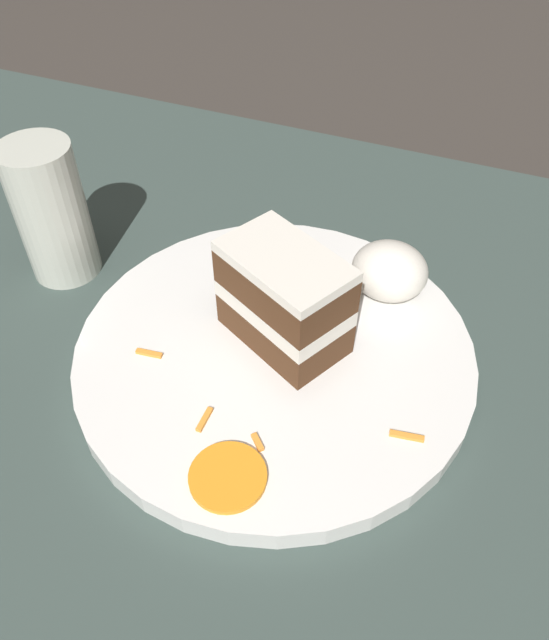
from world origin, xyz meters
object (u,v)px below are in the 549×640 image
(cake_slice, at_px, (284,298))
(orange_garnish, at_px, (228,477))
(drinking_glass, at_px, (54,221))
(cream_dollop, at_px, (390,271))
(plate, at_px, (274,353))

(cake_slice, relative_size, orange_garnish, 2.17)
(orange_garnish, bearing_deg, drinking_glass, -33.08)
(orange_garnish, relative_size, drinking_glass, 0.41)
(cream_dollop, distance_m, drinking_glass, 0.29)
(orange_garnish, bearing_deg, cream_dollop, -103.33)
(cream_dollop, distance_m, orange_garnish, 0.21)
(cake_slice, distance_m, orange_garnish, 0.14)
(drinking_glass, bearing_deg, plate, 171.27)
(plate, xyz_separation_m, cream_dollop, (-0.06, -0.09, 0.03))
(cream_dollop, xyz_separation_m, drinking_glass, (0.28, 0.06, 0.01))
(plate, xyz_separation_m, drinking_glass, (0.22, -0.03, 0.04))
(plate, distance_m, orange_garnish, 0.12)
(cake_slice, height_order, drinking_glass, drinking_glass)
(plate, distance_m, cream_dollop, 0.12)
(orange_garnish, xyz_separation_m, drinking_glass, (0.23, -0.15, 0.03))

